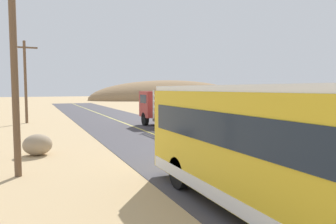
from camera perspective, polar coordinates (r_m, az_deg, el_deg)
The scene contains 9 objects.
ground_plane at distance 11.23m, azimuth 20.06°, elevation -12.16°, with size 240.00×240.00×0.00m, color tan.
road_surface at distance 11.23m, azimuth 20.06°, elevation -12.11°, with size 8.00×120.00×0.02m, color #423F44.
road_centre_line at distance 11.22m, azimuth 20.06°, elevation -12.05°, with size 0.16×117.60×0.00m, color #D8CC4C.
livestock_truck at distance 24.42m, azimuth -0.18°, elevation 1.20°, with size 2.53×9.70×3.02m.
bus at distance 7.53m, azimuth 20.99°, elevation -6.62°, with size 2.54×10.00×3.21m.
power_pole_near at distance 12.12m, azimuth -26.69°, elevation 8.95°, with size 2.20×0.24×7.84m.
power_pole_mid at distance 30.71m, azimuth -24.96°, elevation 5.56°, with size 2.20×0.24×7.42m.
boulder_near_shoulder at distance 15.82m, azimuth -23.05°, elevation -5.60°, with size 1.32×1.18×1.00m, color gray.
distant_hill at distance 89.52m, azimuth 0.53°, elevation 2.37°, with size 47.57×23.74×11.03m, color #8D6E4C.
Camera 1 is at (-7.52, -7.72, 3.15)m, focal length 32.83 mm.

